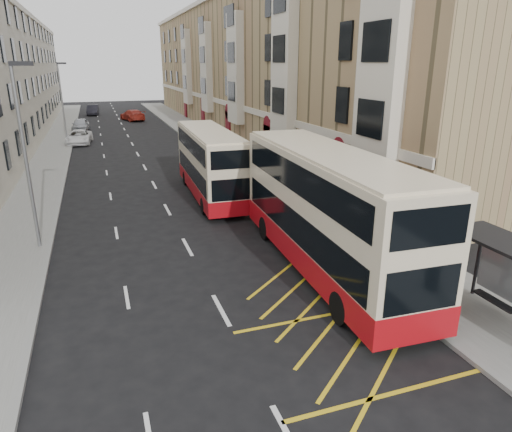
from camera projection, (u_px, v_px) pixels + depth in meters
name	position (u px, v px, depth m)	size (l,w,h in m)	color
ground	(260.00, 383.00, 12.10)	(200.00, 200.00, 0.00)	black
pavement_right	(232.00, 156.00, 41.42)	(4.00, 120.00, 0.15)	slate
pavement_left	(47.00, 168.00, 36.60)	(3.00, 120.00, 0.15)	slate
kerb_right	(210.00, 157.00, 40.80)	(0.25, 120.00, 0.15)	gray
kerb_left	(67.00, 167.00, 37.06)	(0.25, 120.00, 0.15)	gray
road_markings	(129.00, 137.00, 52.39)	(10.00, 110.00, 0.01)	silver
terrace_right	(250.00, 68.00, 54.96)	(10.75, 79.00, 15.25)	#9C865A
guard_railing	(355.00, 246.00, 18.92)	(0.06, 6.56, 1.01)	#C02103
street_lamp_near	(25.00, 148.00, 19.39)	(0.93, 0.18, 8.00)	gray
street_lamp_far	(62.00, 99.00, 46.25)	(0.93, 0.18, 8.00)	gray
double_decker_front	(327.00, 211.00, 18.01)	(3.30, 12.40, 4.90)	beige
double_decker_rear	(210.00, 163.00, 28.30)	(2.81, 10.66, 4.22)	beige
pedestrian_near	(453.00, 279.00, 15.53)	(0.66, 0.44, 1.82)	black
pedestrian_far	(354.00, 224.00, 20.93)	(1.06, 0.44, 1.81)	black
white_van	(79.00, 137.00, 47.72)	(2.33, 5.06, 1.41)	silver
car_silver	(81.00, 125.00, 56.62)	(1.86, 4.63, 1.58)	#9FA2A7
car_dark	(93.00, 110.00, 74.42)	(1.69, 4.85, 1.60)	black
car_red	(132.00, 115.00, 67.06)	(2.26, 5.55, 1.61)	maroon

